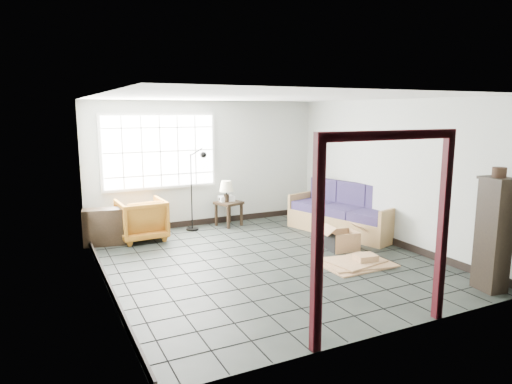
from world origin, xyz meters
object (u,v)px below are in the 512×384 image
futon_sofa (345,215)px  tall_shelf (493,234)px  side_table (229,206)px  armchair (141,217)px

futon_sofa → tall_shelf: size_ratio=1.54×
futon_sofa → side_table: bearing=124.1°
futon_sofa → tall_shelf: bearing=-107.9°
tall_shelf → side_table: bearing=119.0°
armchair → side_table: armchair is taller
side_table → armchair: bearing=-172.0°
armchair → tall_shelf: (3.69, -4.54, 0.36)m
armchair → side_table: 1.90m
futon_sofa → side_table: (-1.87, 1.52, 0.07)m
futon_sofa → side_table: futon_sofa is taller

